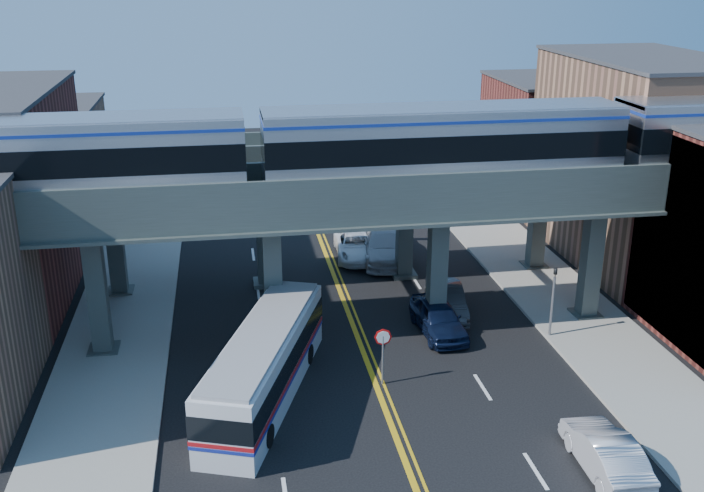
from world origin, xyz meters
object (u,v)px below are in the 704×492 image
(traffic_signal, at_px, (553,294))
(car_lane_a, at_px, (438,318))
(car_parked_curb, at_px, (606,453))
(car_lane_b, at_px, (447,300))
(car_lane_d, at_px, (384,245))
(transit_train, at_px, (442,143))
(stop_sign, at_px, (383,347))
(transit_bus, at_px, (265,365))
(car_lane_c, at_px, (356,246))

(traffic_signal, bearing_deg, car_lane_a, 164.70)
(traffic_signal, bearing_deg, car_parked_curb, -102.48)
(car_lane_b, bearing_deg, traffic_signal, -33.37)
(traffic_signal, height_order, car_lane_d, traffic_signal)
(car_lane_a, height_order, car_parked_curb, car_lane_a)
(transit_train, xyz_separation_m, stop_sign, (-3.71, -5.00, -7.66))
(stop_sign, xyz_separation_m, car_parked_curb, (6.60, -7.40, -0.98))
(car_parked_curb, bearing_deg, car_lane_a, -74.37)
(stop_sign, xyz_separation_m, transit_bus, (-5.05, -0.18, -0.29))
(car_lane_c, bearing_deg, car_lane_b, -66.47)
(stop_sign, height_order, car_lane_d, stop_sign)
(traffic_signal, height_order, transit_bus, traffic_signal)
(car_lane_a, bearing_deg, transit_train, 84.44)
(car_lane_d, bearing_deg, car_lane_b, -72.19)
(transit_train, distance_m, stop_sign, 9.87)
(traffic_signal, relative_size, car_lane_d, 0.65)
(stop_sign, distance_m, car_lane_d, 15.21)
(car_lane_a, relative_size, car_lane_d, 0.75)
(traffic_signal, distance_m, car_lane_b, 5.67)
(stop_sign, relative_size, car_lane_b, 0.56)
(transit_train, height_order, transit_bus, transit_train)
(stop_sign, xyz_separation_m, car_lane_d, (3.13, 14.86, -0.84))
(car_lane_c, bearing_deg, transit_train, -74.11)
(transit_train, relative_size, car_lane_d, 8.03)
(car_lane_a, distance_m, car_parked_curb, 12.18)
(car_lane_a, bearing_deg, car_parked_curb, -79.36)
(transit_bus, distance_m, car_lane_c, 17.03)
(car_lane_a, height_order, car_lane_d, car_lane_d)
(car_lane_c, xyz_separation_m, car_parked_curb, (5.10, -22.93, 0.03))
(car_lane_a, bearing_deg, stop_sign, -132.99)
(stop_sign, distance_m, car_lane_b, 8.08)
(traffic_signal, height_order, car_lane_c, traffic_signal)
(transit_train, height_order, car_lane_b, transit_train)
(transit_train, xyz_separation_m, car_lane_c, (-2.21, 10.53, -8.67))
(car_lane_c, height_order, car_lane_d, car_lane_d)
(transit_bus, xyz_separation_m, car_parked_curb, (11.65, -7.22, -0.69))
(stop_sign, distance_m, traffic_signal, 9.41)
(traffic_signal, bearing_deg, stop_sign, -161.37)
(car_lane_b, relative_size, car_parked_curb, 0.99)
(transit_train, relative_size, car_parked_curb, 10.77)
(traffic_signal, xyz_separation_m, transit_bus, (-13.95, -3.18, -0.83))
(stop_sign, relative_size, traffic_signal, 0.64)
(transit_bus, bearing_deg, car_lane_d, -8.78)
(transit_train, distance_m, car_lane_c, 13.82)
(car_lane_b, height_order, car_lane_c, car_lane_b)
(traffic_signal, bearing_deg, car_lane_d, 115.95)
(transit_bus, xyz_separation_m, car_lane_b, (9.75, 6.67, -0.70))
(car_lane_d, height_order, car_parked_curb, car_lane_d)
(car_lane_c, xyz_separation_m, car_lane_d, (1.63, -0.67, 0.17))
(car_lane_b, xyz_separation_m, car_lane_d, (-1.57, 8.37, 0.15))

